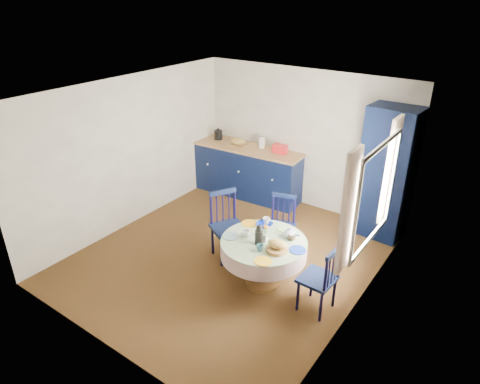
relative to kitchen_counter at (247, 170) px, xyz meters
The scene contains 17 objects.
floor 2.26m from the kitchen_counter, 62.94° to the right, with size 4.50×4.50×0.00m, color black.
ceiling 2.97m from the kitchen_counter, 62.94° to the right, with size 4.50×4.50×0.00m, color white.
wall_back 1.28m from the kitchen_counter, 16.15° to the left, with size 4.00×0.02×2.50m, color white.
wall_left 2.32m from the kitchen_counter, 117.00° to the right, with size 0.02×4.50×2.50m, color white.
wall_right 3.66m from the kitchen_counter, 33.15° to the right, with size 0.02×4.50×2.50m, color white.
window 3.54m from the kitchen_counter, 29.33° to the right, with size 0.10×1.74×1.45m.
kitchen_counter is the anchor object (origin of this frame).
pantry_cabinet 2.68m from the kitchen_counter, ahead, with size 0.79×0.59×2.15m.
dining_table 2.85m from the kitchen_counter, 51.04° to the right, with size 1.16×1.15×0.97m.
chair_left 2.17m from the kitchen_counter, 63.58° to the right, with size 0.62×0.62×1.04m.
chair_far 2.09m from the kitchen_counter, 41.50° to the right, with size 0.51×0.50×0.93m.
chair_right 3.47m from the kitchen_counter, 40.43° to the right, with size 0.43×0.45×0.96m.
mug_a 2.75m from the kitchen_counter, 56.07° to the right, with size 0.13×0.13×0.10m, color silver.
mug_b 3.08m from the kitchen_counter, 52.63° to the right, with size 0.09×0.09×0.09m, color #316A76.
mug_c 2.87m from the kitchen_counter, 43.78° to the right, with size 0.12×0.12×0.09m, color black.
mug_d 2.41m from the kitchen_counter, 49.18° to the right, with size 0.11×0.11×0.10m, color silver.
cobalt_bowl 2.48m from the kitchen_counter, 50.07° to the right, with size 0.22×0.22×0.05m, color navy.
Camera 1 is at (3.30, -4.35, 3.75)m, focal length 32.00 mm.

